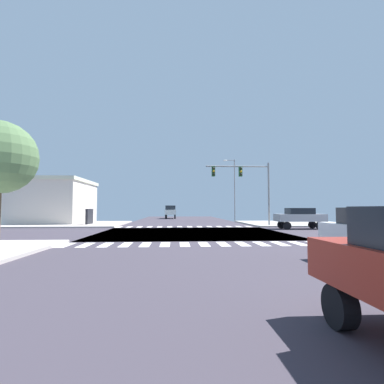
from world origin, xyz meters
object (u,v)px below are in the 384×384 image
at_px(traffic_signal_mast, 244,179).
at_px(sedan_trailing_4, 381,233).
at_px(street_lamp, 233,185).
at_px(pickup_nearside_1, 171,211).
at_px(bank_building, 30,201).
at_px(sedan_farside_1, 300,216).

xyz_separation_m(traffic_signal_mast, sedan_trailing_4, (-0.97, -21.62, -3.77)).
xyz_separation_m(street_lamp, pickup_nearside_1, (-9.41, 10.51, -4.08)).
height_order(bank_building, pickup_nearside_1, bank_building).
distance_m(sedan_farside_1, sedan_trailing_4, 18.15).
height_order(bank_building, sedan_farside_1, bank_building).
bearing_deg(sedan_trailing_4, bank_building, 129.92).
distance_m(traffic_signal_mast, bank_building, 25.90).
bearing_deg(street_lamp, traffic_signal_mast, -96.25).
bearing_deg(traffic_signal_mast, sedan_trailing_4, -92.56).
bearing_deg(traffic_signal_mast, bank_building, 164.40).
bearing_deg(bank_building, traffic_signal_mast, -15.60).
bearing_deg(sedan_trailing_4, traffic_signal_mast, 87.44).
xyz_separation_m(traffic_signal_mast, sedan_farside_1, (4.02, -4.16, -3.77)).
xyz_separation_m(street_lamp, bank_building, (-26.30, -6.27, -2.69)).
height_order(pickup_nearside_1, sedan_trailing_4, pickup_nearside_1).
relative_size(bank_building, sedan_farside_1, 3.56).
bearing_deg(bank_building, street_lamp, 13.41).
bearing_deg(sedan_farside_1, street_lamp, -171.56).
bearing_deg(traffic_signal_mast, sedan_farside_1, -45.97).
bearing_deg(sedan_trailing_4, street_lamp, 86.04).
bearing_deg(sedan_farside_1, traffic_signal_mast, -135.97).
xyz_separation_m(pickup_nearside_1, sedan_farside_1, (11.99, -27.88, -0.17)).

